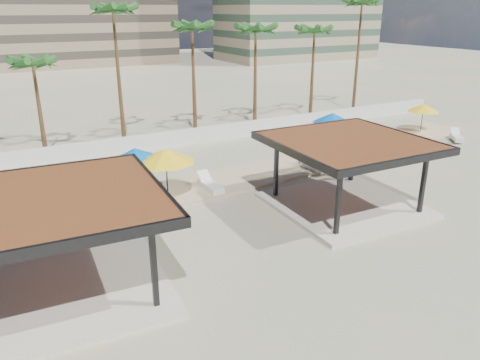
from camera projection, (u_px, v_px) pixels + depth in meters
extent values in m
plane|color=tan|center=(293.00, 223.00, 23.34)|extent=(200.00, 200.00, 0.00)
cube|color=#C6B284|center=(16.00, 217.00, 23.93)|extent=(16.40, 6.19, 0.24)
cube|color=#C6B284|center=(255.00, 175.00, 29.97)|extent=(16.24, 5.11, 0.24)
cube|color=#C6B284|center=(394.00, 141.00, 37.64)|extent=(16.49, 7.75, 0.24)
cube|color=silver|center=(173.00, 139.00, 36.22)|extent=(56.00, 0.30, 1.20)
cube|color=beige|center=(344.00, 205.00, 25.26)|extent=(7.36, 7.36, 0.22)
cube|color=black|center=(338.00, 202.00, 21.26)|extent=(0.20, 0.20, 3.23)
cube|color=black|center=(276.00, 168.00, 25.75)|extent=(0.20, 0.20, 3.23)
cube|color=black|center=(423.00, 182.00, 23.59)|extent=(0.20, 0.20, 3.23)
cube|color=black|center=(353.00, 155.00, 28.08)|extent=(0.20, 0.20, 3.23)
cube|color=brown|center=(349.00, 143.00, 24.06)|extent=(7.58, 7.58, 0.30)
cube|color=black|center=(403.00, 162.00, 21.00)|extent=(7.44, 0.39, 0.37)
cube|color=black|center=(308.00, 127.00, 27.11)|extent=(7.44, 0.39, 0.37)
cube|color=black|center=(289.00, 152.00, 22.47)|extent=(0.39, 7.44, 0.37)
cube|color=black|center=(402.00, 134.00, 25.64)|extent=(0.39, 7.44, 0.37)
cube|color=beige|center=(67.00, 287.00, 17.85)|extent=(7.77, 7.77, 0.22)
cube|color=black|center=(154.00, 264.00, 16.01)|extent=(0.21, 0.21, 3.31)
cube|color=black|center=(120.00, 206.00, 20.68)|extent=(0.21, 0.21, 3.31)
cube|color=brown|center=(54.00, 200.00, 16.61)|extent=(8.01, 8.01, 0.31)
cube|color=black|center=(65.00, 246.00, 13.44)|extent=(7.60, 0.67, 0.37)
cube|color=black|center=(46.00, 169.00, 19.79)|extent=(7.60, 0.67, 0.37)
cube|color=black|center=(156.00, 184.00, 18.12)|extent=(0.67, 7.60, 0.37)
cylinder|color=beige|center=(0.00, 216.00, 23.57)|extent=(0.49, 0.49, 0.12)
cylinder|color=beige|center=(168.00, 197.00, 26.00)|extent=(0.55, 0.55, 0.13)
cylinder|color=#262628|center=(167.00, 175.00, 25.56)|extent=(0.08, 0.08, 2.65)
cone|color=yellow|center=(166.00, 156.00, 25.17)|extent=(3.25, 3.25, 0.77)
cylinder|color=beige|center=(345.00, 162.00, 31.93)|extent=(0.52, 0.52, 0.12)
cylinder|color=#262628|center=(347.00, 145.00, 31.52)|extent=(0.07, 0.07, 2.49)
cone|color=red|center=(348.00, 130.00, 31.15)|extent=(3.70, 3.70, 0.73)
cylinder|color=beige|center=(330.00, 147.00, 35.41)|extent=(0.51, 0.51, 0.12)
cylinder|color=#262628|center=(332.00, 132.00, 35.00)|extent=(0.07, 0.07, 2.47)
cone|color=#055FBC|center=(332.00, 118.00, 34.63)|extent=(3.39, 3.39, 0.72)
cylinder|color=beige|center=(420.00, 131.00, 39.94)|extent=(0.46, 0.46, 0.11)
cylinder|color=#262628|center=(422.00, 119.00, 39.57)|extent=(0.06, 0.06, 2.21)
cone|color=yellow|center=(424.00, 108.00, 39.25)|extent=(3.40, 3.40, 0.65)
cylinder|color=beige|center=(138.00, 193.00, 26.48)|extent=(0.53, 0.53, 0.13)
cylinder|color=#262628|center=(137.00, 173.00, 26.06)|extent=(0.07, 0.07, 2.54)
cone|color=#055FBC|center=(135.00, 155.00, 25.68)|extent=(3.90, 3.90, 0.74)
cube|color=white|center=(211.00, 187.00, 27.18)|extent=(0.76, 2.11, 0.29)
cube|color=white|center=(211.00, 184.00, 27.12)|extent=(0.76, 2.11, 0.06)
cube|color=white|center=(204.00, 176.00, 27.70)|extent=(0.70, 0.73, 0.53)
cube|color=white|center=(315.00, 166.00, 30.68)|extent=(0.84, 2.22, 0.31)
cube|color=white|center=(315.00, 164.00, 30.62)|extent=(0.84, 2.22, 0.07)
cube|color=white|center=(307.00, 157.00, 31.22)|extent=(0.75, 0.78, 0.56)
cube|color=white|center=(411.00, 148.00, 34.82)|extent=(1.11, 2.09, 0.28)
cube|color=white|center=(411.00, 146.00, 34.77)|extent=(1.11, 2.09, 0.06)
cube|color=white|center=(405.00, 140.00, 35.38)|extent=(0.79, 0.81, 0.50)
cube|color=white|center=(457.00, 138.00, 37.50)|extent=(1.72, 1.91, 0.27)
cube|color=white|center=(457.00, 136.00, 37.44)|extent=(1.72, 1.91, 0.06)
cube|color=white|center=(455.00, 131.00, 38.05)|extent=(0.90, 0.91, 0.48)
cone|color=brown|center=(40.00, 109.00, 32.82)|extent=(0.36, 0.36, 6.82)
ellipsoid|color=#21561E|center=(33.00, 63.00, 31.72)|extent=(3.00, 3.00, 1.80)
cone|color=brown|center=(119.00, 78.00, 35.65)|extent=(0.36, 0.36, 10.21)
ellipsoid|color=#21561E|center=(113.00, 10.00, 33.97)|extent=(3.00, 3.00, 1.80)
cone|color=brown|center=(194.00, 82.00, 38.23)|extent=(0.36, 0.36, 8.91)
ellipsoid|color=#21561E|center=(192.00, 28.00, 36.77)|extent=(3.00, 3.00, 1.80)
cone|color=brown|center=(255.00, 78.00, 41.20)|extent=(0.36, 0.36, 8.61)
ellipsoid|color=#21561E|center=(256.00, 30.00, 39.80)|extent=(3.00, 3.00, 1.80)
cone|color=brown|center=(312.00, 75.00, 43.67)|extent=(0.36, 0.36, 8.41)
ellipsoid|color=#21561E|center=(315.00, 31.00, 42.31)|extent=(3.00, 3.00, 1.80)
cone|color=brown|center=(357.00, 58.00, 46.51)|extent=(0.36, 0.36, 10.82)
ellipsoid|color=#21561E|center=(362.00, 3.00, 44.73)|extent=(3.00, 3.00, 1.80)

